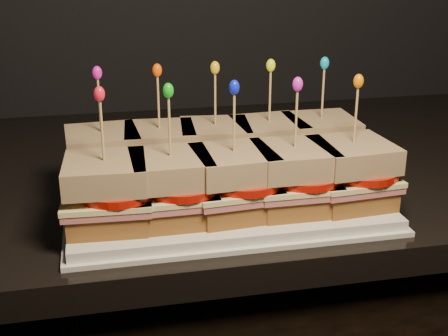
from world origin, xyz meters
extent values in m
cube|color=black|center=(0.49, 1.68, 0.92)|extent=(2.44, 0.66, 0.04)
cube|color=white|center=(0.57, 1.51, 0.95)|extent=(0.39, 0.24, 0.02)
cube|color=white|center=(0.57, 1.51, 0.94)|extent=(0.40, 0.25, 0.01)
cube|color=brown|center=(0.43, 1.56, 0.97)|extent=(0.09, 0.09, 0.02)
cube|color=#C96162|center=(0.43, 1.56, 0.99)|extent=(0.10, 0.10, 0.01)
cube|color=#FCEDA0|center=(0.43, 1.56, 0.99)|extent=(0.10, 0.10, 0.01)
cylinder|color=#B41408|center=(0.44, 1.55, 1.00)|extent=(0.09, 0.09, 0.01)
cube|color=#4F2A0E|center=(0.43, 1.56, 1.02)|extent=(0.09, 0.09, 0.03)
cylinder|color=tan|center=(0.43, 1.56, 1.07)|extent=(0.00, 0.00, 0.09)
ellipsoid|color=#D8179B|center=(0.43, 1.56, 1.11)|extent=(0.01, 0.01, 0.02)
cube|color=brown|center=(0.50, 1.56, 0.97)|extent=(0.09, 0.09, 0.02)
cube|color=#C96162|center=(0.50, 1.56, 0.99)|extent=(0.10, 0.10, 0.01)
cube|color=#FCEDA0|center=(0.50, 1.56, 0.99)|extent=(0.10, 0.10, 0.01)
cylinder|color=#B41408|center=(0.51, 1.55, 1.00)|extent=(0.09, 0.09, 0.01)
cube|color=#4F2A0E|center=(0.50, 1.56, 1.02)|extent=(0.10, 0.10, 0.03)
cylinder|color=tan|center=(0.50, 1.56, 1.07)|extent=(0.00, 0.00, 0.09)
ellipsoid|color=#F54C03|center=(0.50, 1.56, 1.11)|extent=(0.01, 0.01, 0.02)
cube|color=brown|center=(0.57, 1.56, 0.97)|extent=(0.10, 0.10, 0.02)
cube|color=#C96162|center=(0.57, 1.56, 0.99)|extent=(0.11, 0.10, 0.01)
cube|color=#FCEDA0|center=(0.57, 1.56, 0.99)|extent=(0.11, 0.10, 0.01)
cylinder|color=#B41408|center=(0.59, 1.55, 1.00)|extent=(0.09, 0.09, 0.01)
cube|color=#4F2A0E|center=(0.57, 1.56, 1.02)|extent=(0.10, 0.10, 0.03)
cylinder|color=tan|center=(0.57, 1.56, 1.07)|extent=(0.00, 0.00, 0.09)
ellipsoid|color=#EAAD14|center=(0.57, 1.56, 1.11)|extent=(0.01, 0.01, 0.02)
cube|color=brown|center=(0.65, 1.56, 0.97)|extent=(0.09, 0.09, 0.02)
cube|color=#C96162|center=(0.65, 1.56, 0.99)|extent=(0.10, 0.10, 0.01)
cube|color=#FCEDA0|center=(0.65, 1.56, 0.99)|extent=(0.10, 0.10, 0.01)
cylinder|color=#B41408|center=(0.66, 1.55, 1.00)|extent=(0.09, 0.09, 0.01)
cube|color=#4F2A0E|center=(0.65, 1.56, 1.02)|extent=(0.09, 0.09, 0.03)
cylinder|color=tan|center=(0.65, 1.56, 1.07)|extent=(0.00, 0.00, 0.09)
ellipsoid|color=#E2F016|center=(0.65, 1.56, 1.11)|extent=(0.01, 0.01, 0.02)
cube|color=brown|center=(0.72, 1.56, 0.97)|extent=(0.09, 0.09, 0.02)
cube|color=#C96162|center=(0.72, 1.56, 0.99)|extent=(0.10, 0.09, 0.01)
cube|color=#FCEDA0|center=(0.72, 1.56, 0.99)|extent=(0.10, 0.10, 0.01)
cylinder|color=#B41408|center=(0.73, 1.55, 1.00)|extent=(0.09, 0.09, 0.01)
cube|color=#4F2A0E|center=(0.72, 1.56, 1.02)|extent=(0.09, 0.09, 0.03)
cylinder|color=tan|center=(0.72, 1.56, 1.07)|extent=(0.00, 0.00, 0.09)
ellipsoid|color=#0D97B4|center=(0.72, 1.56, 1.11)|extent=(0.01, 0.01, 0.02)
cube|color=brown|center=(0.43, 1.45, 0.97)|extent=(0.09, 0.09, 0.02)
cube|color=#C96162|center=(0.43, 1.45, 0.99)|extent=(0.10, 0.10, 0.01)
cube|color=#FCEDA0|center=(0.43, 1.45, 0.99)|extent=(0.10, 0.10, 0.01)
cylinder|color=#B41408|center=(0.44, 1.44, 1.00)|extent=(0.09, 0.09, 0.01)
cube|color=#4F2A0E|center=(0.43, 1.45, 1.02)|extent=(0.09, 0.09, 0.03)
cylinder|color=tan|center=(0.43, 1.45, 1.07)|extent=(0.00, 0.00, 0.09)
ellipsoid|color=red|center=(0.43, 1.45, 1.11)|extent=(0.01, 0.01, 0.02)
cube|color=brown|center=(0.50, 1.45, 0.97)|extent=(0.09, 0.09, 0.02)
cube|color=#C96162|center=(0.50, 1.45, 0.99)|extent=(0.10, 0.09, 0.01)
cube|color=#FCEDA0|center=(0.50, 1.45, 0.99)|extent=(0.10, 0.10, 0.01)
cylinder|color=#B41408|center=(0.51, 1.44, 1.00)|extent=(0.09, 0.09, 0.01)
cube|color=#4F2A0E|center=(0.50, 1.45, 1.02)|extent=(0.09, 0.09, 0.03)
cylinder|color=tan|center=(0.50, 1.45, 1.07)|extent=(0.00, 0.00, 0.09)
ellipsoid|color=#12AB15|center=(0.50, 1.45, 1.11)|extent=(0.01, 0.01, 0.02)
cube|color=brown|center=(0.57, 1.45, 0.97)|extent=(0.09, 0.09, 0.02)
cube|color=#C96162|center=(0.57, 1.45, 0.99)|extent=(0.10, 0.10, 0.01)
cube|color=#FCEDA0|center=(0.57, 1.45, 0.99)|extent=(0.11, 0.10, 0.01)
cylinder|color=#B41408|center=(0.59, 1.44, 1.00)|extent=(0.09, 0.09, 0.01)
cube|color=#4F2A0E|center=(0.57, 1.45, 1.02)|extent=(0.10, 0.10, 0.03)
cylinder|color=tan|center=(0.57, 1.45, 1.07)|extent=(0.00, 0.00, 0.09)
ellipsoid|color=#0D1CD9|center=(0.57, 1.45, 1.11)|extent=(0.01, 0.01, 0.02)
cube|color=brown|center=(0.65, 1.45, 0.97)|extent=(0.09, 0.09, 0.02)
cube|color=#C96162|center=(0.65, 1.45, 0.99)|extent=(0.10, 0.09, 0.01)
cube|color=#FCEDA0|center=(0.65, 1.45, 0.99)|extent=(0.10, 0.10, 0.01)
cylinder|color=#B41408|center=(0.66, 1.44, 1.00)|extent=(0.09, 0.09, 0.01)
cube|color=#4F2A0E|center=(0.65, 1.45, 1.02)|extent=(0.09, 0.09, 0.03)
cylinder|color=tan|center=(0.65, 1.45, 1.07)|extent=(0.00, 0.00, 0.09)
ellipsoid|color=#D022BC|center=(0.65, 1.45, 1.11)|extent=(0.01, 0.01, 0.02)
cube|color=brown|center=(0.72, 1.45, 0.97)|extent=(0.09, 0.09, 0.02)
cube|color=#C96162|center=(0.72, 1.45, 0.99)|extent=(0.10, 0.10, 0.01)
cube|color=#FCEDA0|center=(0.72, 1.45, 0.99)|extent=(0.11, 0.10, 0.01)
cylinder|color=#B41408|center=(0.73, 1.44, 1.00)|extent=(0.09, 0.09, 0.01)
cube|color=#4F2A0E|center=(0.72, 1.45, 1.02)|extent=(0.10, 0.10, 0.03)
cylinder|color=tan|center=(0.72, 1.45, 1.07)|extent=(0.00, 0.00, 0.09)
ellipsoid|color=orange|center=(0.72, 1.45, 1.11)|extent=(0.01, 0.01, 0.02)
camera|label=1|loc=(0.42, 0.79, 1.27)|focal=50.00mm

